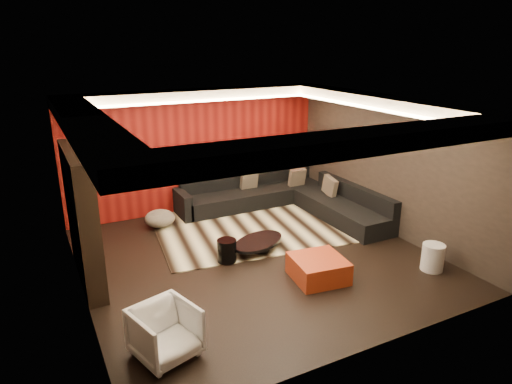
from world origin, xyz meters
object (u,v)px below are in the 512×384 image
sectional_sofa (286,200)px  white_side_table (433,257)px  drum_stool (227,250)px  orange_ottoman (318,268)px  armchair (165,332)px  coffee_table (259,245)px

sectional_sofa → white_side_table: bearing=-78.2°
drum_stool → orange_ottoman: drum_stool is taller
drum_stool → armchair: (-1.72, -2.02, 0.12)m
sectional_sofa → drum_stool: bearing=-142.2°
white_side_table → orange_ottoman: size_ratio=0.57×
drum_stool → armchair: 2.65m
coffee_table → drum_stool: (-0.72, -0.15, 0.11)m
white_side_table → drum_stool: bearing=148.1°
orange_ottoman → sectional_sofa: 3.25m
drum_stool → orange_ottoman: 1.68m
drum_stool → orange_ottoman: size_ratio=0.49×
white_side_table → orange_ottoman: bearing=161.5°
drum_stool → orange_ottoman: bearing=-48.4°
drum_stool → white_side_table: bearing=-31.9°
white_side_table → sectional_sofa: bearing=101.8°
drum_stool → armchair: bearing=-130.5°
armchair → orange_ottoman: bearing=-1.4°
coffee_table → orange_ottoman: 1.46m
coffee_table → sectional_sofa: bearing=46.1°
white_side_table → armchair: (-4.77, -0.11, 0.10)m
drum_stool → armchair: size_ratio=0.55×
coffee_table → white_side_table: (2.33, -2.05, 0.12)m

